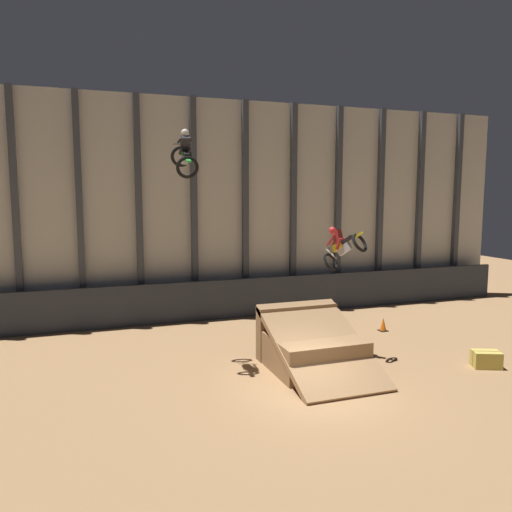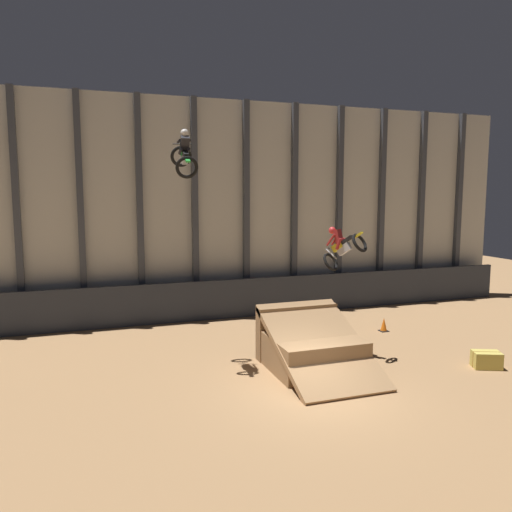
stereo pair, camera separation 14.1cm
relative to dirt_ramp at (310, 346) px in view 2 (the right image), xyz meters
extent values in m
plane|color=#9E754C|center=(-0.90, -2.28, -0.71)|extent=(60.00, 60.00, 0.00)
cube|color=beige|center=(-0.90, 8.36, 4.45)|extent=(32.00, 0.12, 10.31)
cube|color=#3D424C|center=(-9.77, 8.16, 4.45)|extent=(0.28, 0.28, 10.31)
cube|color=#3D424C|center=(-7.24, 8.16, 4.45)|extent=(0.28, 0.28, 10.31)
cube|color=#3D424C|center=(-4.70, 8.16, 4.45)|extent=(0.28, 0.28, 10.31)
cube|color=#3D424C|center=(-2.17, 8.16, 4.45)|extent=(0.28, 0.28, 10.31)
cube|color=#3D424C|center=(0.36, 8.16, 4.45)|extent=(0.28, 0.28, 10.31)
cube|color=#3D424C|center=(2.90, 8.16, 4.45)|extent=(0.28, 0.28, 10.31)
cube|color=#3D424C|center=(5.43, 8.16, 4.45)|extent=(0.28, 0.28, 10.31)
cube|color=#3D424C|center=(7.96, 8.16, 4.45)|extent=(0.28, 0.28, 10.31)
cube|color=#3D424C|center=(10.50, 8.16, 4.45)|extent=(0.28, 0.28, 10.31)
cube|color=#3D424C|center=(13.03, 8.16, 4.45)|extent=(0.28, 0.28, 10.31)
cube|color=#2D333D|center=(-0.90, 7.40, 0.22)|extent=(31.36, 0.20, 1.85)
cube|color=#966F48|center=(0.00, -0.11, -0.14)|extent=(2.92, 2.97, 1.14)
cube|color=olive|center=(0.00, 1.13, 0.24)|extent=(2.98, 0.50, 1.89)
cube|color=#9E754C|center=(0.00, -0.75, 0.24)|extent=(2.98, 4.33, 2.08)
torus|color=black|center=(-3.87, 2.31, 6.44)|extent=(0.75, 0.37, 0.73)
torus|color=black|center=(-3.94, 0.99, 6.00)|extent=(0.75, 0.37, 0.73)
cube|color=#B7B7BC|center=(-3.91, 1.57, 6.32)|extent=(0.21, 0.59, 0.43)
cube|color=green|center=(-3.90, 1.66, 6.56)|extent=(0.23, 0.50, 0.37)
cube|color=black|center=(-3.92, 1.28, 6.45)|extent=(0.19, 0.58, 0.29)
cube|color=green|center=(-3.95, 0.81, 6.21)|extent=(0.16, 0.37, 0.17)
cylinder|color=#B7B7BC|center=(-3.88, 2.07, 6.61)|extent=(0.06, 0.09, 0.55)
cylinder|color=black|center=(-3.89, 1.96, 6.82)|extent=(0.63, 0.27, 0.04)
cube|color=black|center=(-3.92, 1.38, 6.78)|extent=(0.30, 0.46, 0.51)
sphere|color=silver|center=(-3.92, 1.37, 7.12)|extent=(0.28, 0.34, 0.33)
cylinder|color=black|center=(-4.03, 1.53, 6.55)|extent=(0.13, 0.44, 0.23)
cylinder|color=black|center=(-3.79, 1.51, 6.55)|extent=(0.13, 0.44, 0.23)
cylinder|color=black|center=(-4.07, 1.61, 6.88)|extent=(0.11, 0.53, 0.09)
cylinder|color=black|center=(-3.75, 1.59, 6.88)|extent=(0.11, 0.53, 0.09)
torus|color=black|center=(1.35, 1.19, 2.69)|extent=(0.88, 0.79, 0.67)
torus|color=black|center=(1.93, 0.18, 3.47)|extent=(0.88, 0.79, 0.67)
cube|color=#B7B7BC|center=(1.63, 0.71, 3.21)|extent=(0.45, 0.60, 0.52)
cube|color=yellow|center=(1.50, 0.93, 3.28)|extent=(0.42, 0.53, 0.44)
cube|color=black|center=(1.66, 0.65, 3.52)|extent=(0.40, 0.54, 0.41)
cube|color=yellow|center=(1.90, 0.23, 3.74)|extent=(0.29, 0.36, 0.25)
cylinder|color=#B7B7BC|center=(1.36, 1.18, 2.99)|extent=(0.29, 0.45, 0.36)
cylinder|color=black|center=(1.31, 1.26, 3.21)|extent=(0.33, 0.61, 0.04)
cube|color=maroon|center=(1.50, 0.93, 3.64)|extent=(0.40, 0.41, 0.53)
sphere|color=red|center=(1.37, 1.15, 3.85)|extent=(0.40, 0.44, 0.36)
cylinder|color=maroon|center=(1.45, 0.79, 3.39)|extent=(0.22, 0.28, 0.43)
cylinder|color=maroon|center=(1.65, 0.91, 3.39)|extent=(0.22, 0.28, 0.43)
cylinder|color=maroon|center=(1.26, 1.03, 3.53)|extent=(0.26, 0.36, 0.47)
cylinder|color=maroon|center=(1.54, 1.19, 3.53)|extent=(0.26, 0.36, 0.47)
cube|color=black|center=(4.90, 2.99, -0.69)|extent=(0.36, 0.36, 0.03)
cone|color=orange|center=(4.90, 2.99, -0.40)|extent=(0.28, 0.28, 0.55)
cube|color=#CCB751|center=(5.61, -2.08, -0.43)|extent=(1.06, 0.90, 0.56)
cube|color=#996623|center=(5.61, -2.08, -0.43)|extent=(0.85, 0.39, 0.57)
camera|label=1|loc=(-7.24, -14.92, 5.15)|focal=35.00mm
camera|label=2|loc=(-7.10, -14.97, 5.15)|focal=35.00mm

